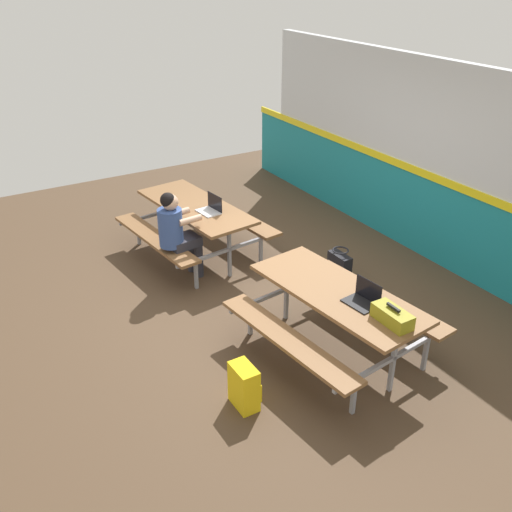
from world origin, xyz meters
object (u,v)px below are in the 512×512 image
object	(u,v)px
laptop_silver	(211,208)
student_nearer	(176,229)
toolbox_grey	(392,316)
picnic_table_right	(336,305)
laptop_dark	(363,299)
picnic_table_left	(196,216)
tote_bag_bright	(339,266)
backpack_dark	(245,387)

from	to	relation	value
laptop_silver	student_nearer	bearing A→B (deg)	-71.10
toolbox_grey	laptop_silver	bearing A→B (deg)	-175.05
picnic_table_right	laptop_dark	xyz separation A→B (m)	(0.30, 0.07, 0.21)
picnic_table_right	laptop_dark	size ratio (longest dim) A/B	5.78
picnic_table_right	laptop_silver	bearing A→B (deg)	-175.52
picnic_table_right	laptop_dark	distance (m)	0.37
picnic_table_left	tote_bag_bright	size ratio (longest dim) A/B	4.61
backpack_dark	tote_bag_bright	size ratio (longest dim) A/B	1.02
picnic_table_left	picnic_table_right	distance (m)	2.74
laptop_silver	tote_bag_bright	distance (m)	1.82
laptop_silver	backpack_dark	xyz separation A→B (m)	(2.65, -1.02, -0.57)
student_nearer	tote_bag_bright	distance (m)	2.11
student_nearer	tote_bag_bright	xyz separation A→B (m)	(1.06, 1.75, -0.51)
student_nearer	laptop_silver	bearing A→B (deg)	108.90
picnic_table_right	tote_bag_bright	world-z (taller)	picnic_table_right
picnic_table_right	toolbox_grey	distance (m)	0.74
student_nearer	toolbox_grey	world-z (taller)	student_nearer
picnic_table_right	student_nearer	size ratio (longest dim) A/B	1.64
toolbox_grey	backpack_dark	size ratio (longest dim) A/B	0.91
picnic_table_left	picnic_table_right	size ratio (longest dim) A/B	1.00
laptop_dark	tote_bag_bright	size ratio (longest dim) A/B	0.80
tote_bag_bright	backpack_dark	bearing A→B (deg)	-57.51
toolbox_grey	backpack_dark	xyz separation A→B (m)	(-0.46, -1.28, -0.60)
picnic_table_left	toolbox_grey	size ratio (longest dim) A/B	4.96
picnic_table_left	picnic_table_right	xyz separation A→B (m)	(2.72, 0.26, 0.00)
picnic_table_right	toolbox_grey	xyz separation A→B (m)	(0.69, 0.08, 0.24)
laptop_dark	picnic_table_left	bearing A→B (deg)	-173.69
laptop_dark	tote_bag_bright	xyz separation A→B (m)	(-1.46, 0.91, -0.59)
toolbox_grey	picnic_table_right	bearing A→B (deg)	-173.45
student_nearer	toolbox_grey	xyz separation A→B (m)	(2.91, 0.84, 0.10)
tote_bag_bright	laptop_dark	bearing A→B (deg)	-32.00
toolbox_grey	backpack_dark	distance (m)	1.49
picnic_table_right	backpack_dark	distance (m)	1.28
laptop_silver	laptop_dark	world-z (taller)	same
backpack_dark	tote_bag_bright	world-z (taller)	backpack_dark
picnic_table_right	laptop_silver	xyz separation A→B (m)	(-2.42, -0.19, 0.21)
picnic_table_right	laptop_dark	world-z (taller)	laptop_dark
toolbox_grey	student_nearer	bearing A→B (deg)	-163.83
picnic_table_right	backpack_dark	bearing A→B (deg)	-79.02
picnic_table_left	toolbox_grey	bearing A→B (deg)	5.72
backpack_dark	laptop_silver	bearing A→B (deg)	159.04
laptop_dark	laptop_silver	bearing A→B (deg)	-174.50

